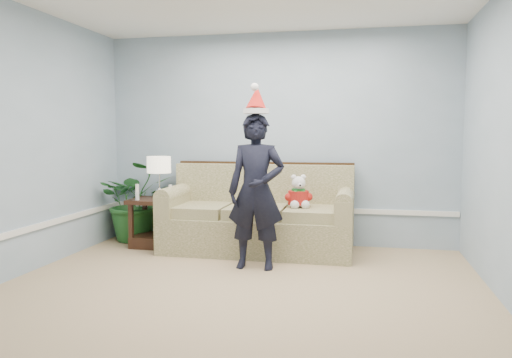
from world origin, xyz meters
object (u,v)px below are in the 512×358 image
Objects in this scene: houseplant at (137,201)px; teddy_bear at (298,196)px; table_lamp at (159,166)px; man at (256,191)px; side_table at (157,228)px; sofa at (259,220)px.

teddy_bear is (2.20, -0.34, 0.17)m from houseplant.
man is (1.40, -0.75, -0.19)m from table_lamp.
houseplant is at bearing 153.08° from teddy_bear.
houseplant is (-0.41, 0.30, 0.29)m from side_table.
houseplant is at bearing 149.62° from man.
table_lamp is 0.71m from houseplant.
side_table is 0.39× the size of man.
teddy_bear is at bearing 61.47° from man.
sofa is 1.41m from table_lamp.
sofa is at bearing 149.31° from teddy_bear.
sofa is 1.73m from houseplant.
man is 4.14× the size of teddy_bear.
sofa reaches higher than side_table.
table_lamp is (-1.26, -0.05, 0.64)m from sofa.
man is at bearing -79.98° from sofa.
table_lamp is at bearing 150.75° from man.
man reaches higher than table_lamp.
man is at bearing -135.42° from teddy_bear.
side_table is at bearing -161.09° from table_lamp.
sofa is 0.92m from man.
man reaches higher than sofa.
side_table is at bearing -177.02° from sofa.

